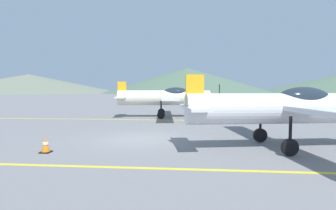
# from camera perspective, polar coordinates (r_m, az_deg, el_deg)

# --- Properties ---
(ground_plane) EXTENTS (400.00, 400.00, 0.00)m
(ground_plane) POSITION_cam_1_polar(r_m,az_deg,el_deg) (12.50, -6.32, -7.26)
(ground_plane) COLOR slate
(apron_line_near) EXTENTS (80.00, 0.16, 0.01)m
(apron_line_near) POSITION_cam_1_polar(r_m,az_deg,el_deg) (8.35, -12.53, -12.85)
(apron_line_near) COLOR yellow
(apron_line_near) RESTS_ON ground_plane
(apron_line_far) EXTENTS (80.00, 0.16, 0.01)m
(apron_line_far) POSITION_cam_1_polar(r_m,az_deg,el_deg) (19.66, -2.04, -3.21)
(apron_line_far) COLOR yellow
(apron_line_far) RESTS_ON ground_plane
(airplane_near) EXTENTS (8.37, 9.57, 2.87)m
(airplane_near) POSITION_cam_1_polar(r_m,az_deg,el_deg) (11.39, 24.17, -0.44)
(airplane_near) COLOR silver
(airplane_near) RESTS_ON ground_plane
(airplane_mid) EXTENTS (8.35, 9.59, 2.87)m
(airplane_mid) POSITION_cam_1_polar(r_m,az_deg,el_deg) (21.46, -0.05, 1.68)
(airplane_mid) COLOR silver
(airplane_mid) RESTS_ON ground_plane
(car_sedan) EXTENTS (3.81, 4.60, 1.62)m
(car_sedan) POSITION_cam_1_polar(r_m,az_deg,el_deg) (26.70, 27.05, 0.02)
(car_sedan) COLOR #3372BF
(car_sedan) RESTS_ON ground_plane
(traffic_cone_front) EXTENTS (0.36, 0.36, 0.59)m
(traffic_cone_front) POSITION_cam_1_polar(r_m,az_deg,el_deg) (10.82, -24.71, -7.74)
(traffic_cone_front) COLOR black
(traffic_cone_front) RESTS_ON ground_plane
(hill_left) EXTENTS (86.18, 86.18, 8.94)m
(hill_left) POSITION_cam_1_polar(r_m,az_deg,el_deg) (146.19, -27.56, 4.10)
(hill_left) COLOR slate
(hill_left) RESTS_ON ground_plane
(hill_centerleft) EXTENTS (79.50, 79.50, 11.74)m
(hill_centerleft) POSITION_cam_1_polar(r_m,az_deg,el_deg) (126.69, 4.10, 5.27)
(hill_centerleft) COLOR #4C6651
(hill_centerleft) RESTS_ON ground_plane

